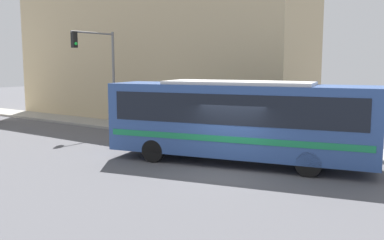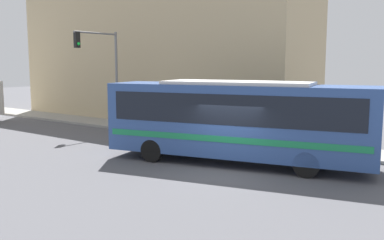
# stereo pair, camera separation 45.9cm
# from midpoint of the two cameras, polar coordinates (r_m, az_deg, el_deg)

# --- Properties ---
(ground_plane) EXTENTS (120.00, 120.00, 0.00)m
(ground_plane) POSITION_cam_midpoint_polar(r_m,az_deg,el_deg) (16.52, 4.54, -6.74)
(ground_plane) COLOR #515156
(sidewalk) EXTENTS (2.49, 70.00, 0.15)m
(sidewalk) POSITION_cam_midpoint_polar(r_m,az_deg,el_deg) (34.47, -19.93, 0.46)
(sidewalk) COLOR gray
(sidewalk) RESTS_ON ground_plane
(building_facade) EXTENTS (6.00, 22.75, 11.20)m
(building_facade) POSITION_cam_midpoint_polar(r_m,az_deg,el_deg) (31.43, -5.70, 10.32)
(building_facade) COLOR tan
(building_facade) RESTS_ON ground_plane
(city_bus) EXTENTS (4.81, 11.00, 3.37)m
(city_bus) POSITION_cam_midpoint_polar(r_m,az_deg,el_deg) (17.36, 5.44, 0.44)
(city_bus) COLOR #2D4C8C
(city_bus) RESTS_ON ground_plane
(fire_hydrant) EXTENTS (0.27, 0.36, 0.81)m
(fire_hydrant) POSITION_cam_midpoint_polar(r_m,az_deg,el_deg) (22.56, 3.09, -1.42)
(fire_hydrant) COLOR gold
(fire_hydrant) RESTS_ON sidewalk
(traffic_light_pole) EXTENTS (3.28, 0.35, 5.85)m
(traffic_light_pole) POSITION_cam_midpoint_polar(r_m,az_deg,el_deg) (26.67, -12.58, 7.51)
(traffic_light_pole) COLOR slate
(traffic_light_pole) RESTS_ON sidewalk
(parking_meter) EXTENTS (0.14, 0.14, 1.33)m
(parking_meter) POSITION_cam_midpoint_polar(r_m,az_deg,el_deg) (25.17, -5.69, 0.63)
(parking_meter) COLOR slate
(parking_meter) RESTS_ON sidewalk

